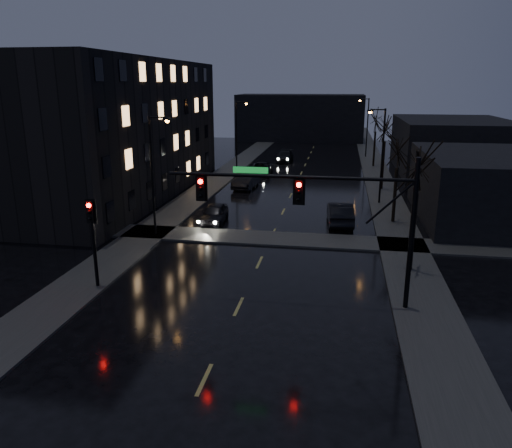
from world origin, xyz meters
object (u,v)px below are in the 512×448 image
at_px(oncoming_car_a, 214,214).
at_px(oncoming_car_c, 261,168).
at_px(oncoming_car_d, 285,156).
at_px(lead_car, 340,213).
at_px(oncoming_car_b, 246,179).

xyz_separation_m(oncoming_car_a, oncoming_car_c, (0.24, 20.58, -0.02)).
bearing_deg(oncoming_car_d, lead_car, -75.08).
xyz_separation_m(oncoming_car_c, oncoming_car_d, (1.54, 9.91, 0.02)).
distance_m(oncoming_car_a, oncoming_car_c, 20.58).
bearing_deg(oncoming_car_d, oncoming_car_a, -92.56).
bearing_deg(oncoming_car_b, oncoming_car_d, 88.16).
xyz_separation_m(oncoming_car_d, lead_car, (7.38, -29.29, 0.11)).
bearing_deg(oncoming_car_c, oncoming_car_a, -93.01).
bearing_deg(lead_car, oncoming_car_d, -80.26).
bearing_deg(oncoming_car_c, oncoming_car_b, -94.57).
bearing_deg(oncoming_car_a, oncoming_car_b, 87.22).
bearing_deg(lead_car, oncoming_car_a, 3.11).
height_order(oncoming_car_d, lead_car, lead_car).
bearing_deg(lead_car, oncoming_car_c, -69.68).
bearing_deg(oncoming_car_d, oncoming_car_b, -95.21).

